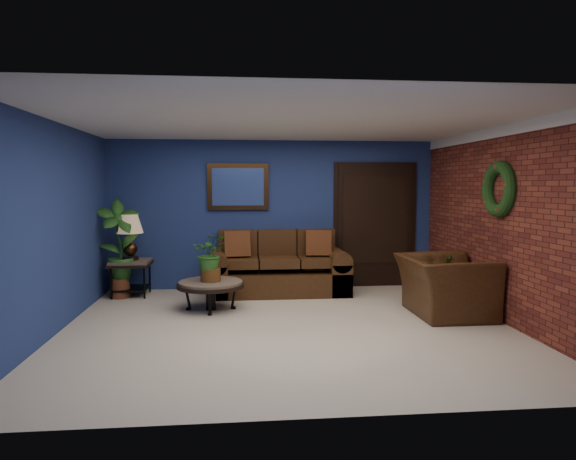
{
  "coord_description": "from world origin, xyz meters",
  "views": [
    {
      "loc": [
        -0.62,
        -6.17,
        1.75
      ],
      "look_at": [
        0.05,
        0.55,
        1.16
      ],
      "focal_mm": 32.0,
      "sensor_mm": 36.0,
      "label": 1
    }
  ],
  "objects": [
    {
      "name": "wall_mirror",
      "position": [
        -0.6,
        2.46,
        1.72
      ],
      "size": [
        1.02,
        0.06,
        0.77
      ],
      "primitive_type": "cube",
      "color": "#402713",
      "rests_on": "wall_back"
    },
    {
      "name": "coffee_plant",
      "position": [
        -1.0,
        1.0,
        0.77
      ],
      "size": [
        0.52,
        0.47,
        0.66
      ],
      "color": "brown",
      "rests_on": "coffee_table"
    },
    {
      "name": "wreath",
      "position": [
        2.69,
        0.05,
        1.7
      ],
      "size": [
        0.16,
        0.72,
        0.72
      ],
      "primitive_type": "torus",
      "rotation": [
        0.0,
        1.57,
        0.0
      ],
      "color": "black",
      "rests_on": "wall_right_brick"
    },
    {
      "name": "wall_right_brick",
      "position": [
        2.75,
        0.0,
        1.25
      ],
      "size": [
        0.04,
        5.0,
        2.5
      ],
      "primitive_type": "cube",
      "color": "maroon",
      "rests_on": "ground"
    },
    {
      "name": "armchair",
      "position": [
        2.15,
        0.38,
        0.4
      ],
      "size": [
        1.07,
        1.22,
        0.79
      ],
      "primitive_type": "imported",
      "rotation": [
        0.0,
        0.0,
        1.58
      ],
      "color": "#442713",
      "rests_on": "ground"
    },
    {
      "name": "floor_plant",
      "position": [
        2.35,
        0.89,
        0.38
      ],
      "size": [
        0.36,
        0.3,
        0.75
      ],
      "color": "brown",
      "rests_on": "ground"
    },
    {
      "name": "side_chair",
      "position": [
        0.58,
        2.11,
        0.47
      ],
      "size": [
        0.4,
        0.4,
        0.84
      ],
      "rotation": [
        0.0,
        0.0,
        0.12
      ],
      "color": "#593019",
      "rests_on": "ground"
    },
    {
      "name": "floor",
      "position": [
        0.0,
        0.0,
        0.0
      ],
      "size": [
        5.5,
        5.5,
        0.0
      ],
      "primitive_type": "plane",
      "color": "beige",
      "rests_on": "ground"
    },
    {
      "name": "wall_left",
      "position": [
        -2.75,
        0.0,
        1.25
      ],
      "size": [
        0.04,
        5.0,
        2.5
      ],
      "primitive_type": "cube",
      "color": "navy",
      "rests_on": "ground"
    },
    {
      "name": "table_lamp",
      "position": [
        -2.3,
        2.05,
        1.02
      ],
      "size": [
        0.42,
        0.42,
        0.69
      ],
      "color": "#402713",
      "rests_on": "end_table"
    },
    {
      "name": "coffee_table",
      "position": [
        -1.0,
        1.0,
        0.35
      ],
      "size": [
        0.94,
        0.94,
        0.41
      ],
      "rotation": [
        0.0,
        0.0,
        0.11
      ],
      "color": "#544E4A",
      "rests_on": "ground"
    },
    {
      "name": "tall_plant",
      "position": [
        -2.45,
        1.95,
        0.83
      ],
      "size": [
        0.79,
        0.66,
        1.53
      ],
      "color": "brown",
      "rests_on": "ground"
    },
    {
      "name": "sofa",
      "position": [
        0.03,
        2.08,
        0.33
      ],
      "size": [
        2.25,
        0.97,
        1.01
      ],
      "color": "#442713",
      "rests_on": "ground"
    },
    {
      "name": "closet_door",
      "position": [
        1.75,
        2.47,
        1.05
      ],
      "size": [
        1.44,
        0.06,
        2.18
      ],
      "primitive_type": "cube",
      "color": "black",
      "rests_on": "wall_back"
    },
    {
      "name": "end_table",
      "position": [
        -2.3,
        2.05,
        0.44
      ],
      "size": [
        0.63,
        0.63,
        0.57
      ],
      "color": "#544E4A",
      "rests_on": "ground"
    },
    {
      "name": "wall_back",
      "position": [
        0.0,
        2.5,
        1.25
      ],
      "size": [
        5.5,
        0.04,
        2.5
      ],
      "primitive_type": "cube",
      "color": "navy",
      "rests_on": "ground"
    },
    {
      "name": "ceiling",
      "position": [
        0.0,
        0.0,
        2.5
      ],
      "size": [
        5.5,
        5.0,
        0.02
      ],
      "primitive_type": "cube",
      "color": "silver",
      "rests_on": "wall_back"
    },
    {
      "name": "crown_molding",
      "position": [
        2.72,
        0.0,
        2.43
      ],
      "size": [
        0.03,
        5.0,
        0.14
      ],
      "primitive_type": "cube",
      "color": "white",
      "rests_on": "wall_right_brick"
    }
  ]
}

